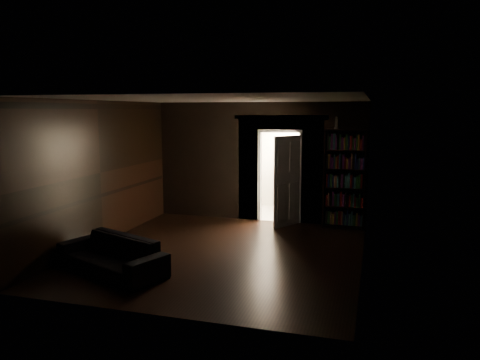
# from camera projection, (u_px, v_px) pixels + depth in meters

# --- Properties ---
(ground) EXTENTS (5.50, 5.50, 0.00)m
(ground) POSITION_uv_depth(u_px,v_px,m) (222.00, 253.00, 8.62)
(ground) COLOR black
(ground) RESTS_ON ground
(room_walls) EXTENTS (5.02, 5.61, 2.84)m
(room_walls) POSITION_uv_depth(u_px,v_px,m) (238.00, 157.00, 9.39)
(room_walls) COLOR black
(room_walls) RESTS_ON ground
(kitchen_alcove) EXTENTS (2.20, 1.80, 2.60)m
(kitchen_alcove) POSITION_uv_depth(u_px,v_px,m) (288.00, 165.00, 11.98)
(kitchen_alcove) COLOR beige
(kitchen_alcove) RESTS_ON ground
(sofa) EXTENTS (2.14, 1.52, 0.76)m
(sofa) POSITION_uv_depth(u_px,v_px,m) (111.00, 249.00, 7.56)
(sofa) COLOR black
(sofa) RESTS_ON ground
(bookshelf) EXTENTS (0.94, 0.49, 2.20)m
(bookshelf) POSITION_uv_depth(u_px,v_px,m) (345.00, 179.00, 10.36)
(bookshelf) COLOR black
(bookshelf) RESTS_ON ground
(refrigerator) EXTENTS (0.75, 0.69, 1.65)m
(refrigerator) POSITION_uv_depth(u_px,v_px,m) (292.00, 179.00, 12.16)
(refrigerator) COLOR white
(refrigerator) RESTS_ON ground
(door) EXTENTS (0.47, 0.76, 2.05)m
(door) POSITION_uv_depth(u_px,v_px,m) (287.00, 181.00, 10.50)
(door) COLOR white
(door) RESTS_ON ground
(figurine) EXTENTS (0.09, 0.09, 0.28)m
(figurine) POSITION_uv_depth(u_px,v_px,m) (336.00, 123.00, 10.22)
(figurine) COLOR silver
(figurine) RESTS_ON bookshelf
(bottles) EXTENTS (0.60, 0.24, 0.24)m
(bottles) POSITION_uv_depth(u_px,v_px,m) (296.00, 143.00, 11.93)
(bottles) COLOR black
(bottles) RESTS_ON refrigerator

